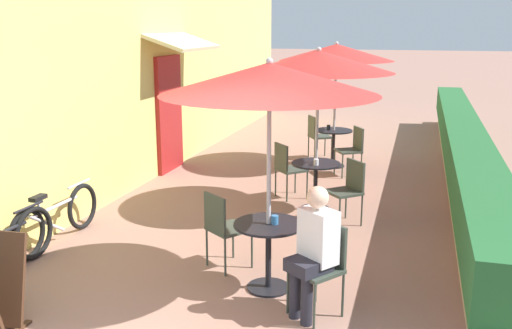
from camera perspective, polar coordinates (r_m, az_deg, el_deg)
cafe_facade_wall at (r=11.03m, az=-8.39°, el=10.82°), size 0.98×13.70×4.20m
planter_hedge at (r=10.32m, az=19.90°, el=1.23°), size 0.60×12.70×1.01m
patio_table_near at (r=5.80m, az=1.25°, el=-7.94°), size 0.70×0.70×0.71m
patio_umbrella_near at (r=5.41m, az=1.35°, el=8.55°), size 2.10×2.10×2.34m
cafe_chair_near_left at (r=6.27m, az=-3.29°, el=-6.00°), size 0.56×0.56×0.87m
cafe_chair_near_right at (r=5.36m, az=6.62°, el=-9.60°), size 0.56×0.56×0.87m
seated_patron_near_right at (r=5.23m, az=5.78°, el=-8.20°), size 0.49×0.51×1.25m
coffee_cup_near at (r=5.70m, az=1.90°, el=-5.55°), size 0.07×0.07×0.09m
patio_table_mid at (r=8.29m, az=5.98°, el=-1.30°), size 0.70×0.70×0.71m
patio_umbrella_mid at (r=8.02m, az=6.28°, el=10.19°), size 2.10×2.10×2.34m
cafe_chair_mid_left at (r=8.82m, az=3.14°, el=-0.14°), size 0.57×0.57×0.87m
cafe_chair_mid_right at (r=7.78m, az=9.22°, el=-2.21°), size 0.57×0.57×0.87m
coffee_cup_mid at (r=8.09m, az=6.03°, el=0.24°), size 0.07×0.07×0.09m
patio_table_far at (r=10.90m, az=7.75°, el=2.32°), size 0.70×0.70×0.71m
patio_umbrella_far at (r=10.70m, az=8.04°, el=11.03°), size 2.10×2.10×2.34m
cafe_chair_far_left at (r=10.31m, az=9.61°, el=1.74°), size 0.55×0.55×0.87m
cafe_chair_far_right at (r=11.50m, az=6.09°, el=3.11°), size 0.55×0.55×0.87m
coffee_cup_far at (r=10.87m, az=7.27°, el=3.71°), size 0.07×0.07×0.09m
bicycle_second at (r=7.46m, az=-19.36°, el=-5.10°), size 0.11×1.70×0.70m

